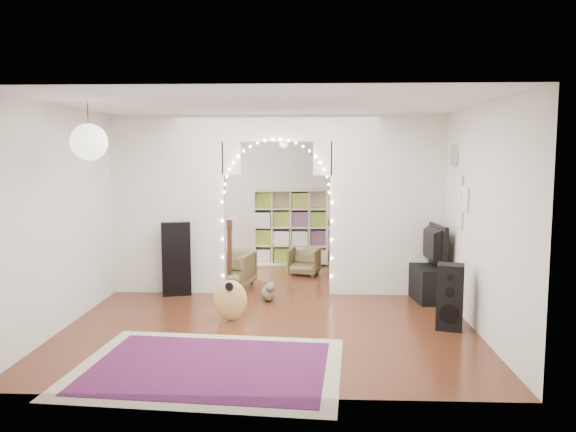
{
  "coord_description": "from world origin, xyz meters",
  "views": [
    {
      "loc": [
        0.51,
        -8.43,
        2.14
      ],
      "look_at": [
        0.15,
        0.3,
        1.15
      ],
      "focal_mm": 35.0,
      "sensor_mm": 36.0,
      "label": 1
    }
  ],
  "objects_px": {
    "acoustic_guitar": "(230,284)",
    "bookcase": "(291,227)",
    "media_console": "(425,281)",
    "floor_speaker": "(450,297)",
    "dining_chair_left": "(233,269)",
    "dining_chair_right": "(304,262)",
    "dining_table": "(301,225)"
  },
  "relations": [
    {
      "from": "floor_speaker",
      "to": "media_console",
      "type": "bearing_deg",
      "value": 105.92
    },
    {
      "from": "dining_chair_left",
      "to": "dining_chair_right",
      "type": "distance_m",
      "value": 1.45
    },
    {
      "from": "bookcase",
      "to": "dining_chair_left",
      "type": "bearing_deg",
      "value": -130.47
    },
    {
      "from": "bookcase",
      "to": "dining_chair_left",
      "type": "relative_size",
      "value": 2.35
    },
    {
      "from": "dining_chair_left",
      "to": "dining_chair_right",
      "type": "relative_size",
      "value": 1.2
    },
    {
      "from": "media_console",
      "to": "dining_chair_right",
      "type": "distance_m",
      "value": 2.35
    },
    {
      "from": "dining_table",
      "to": "dining_chair_right",
      "type": "bearing_deg",
      "value": -84.11
    },
    {
      "from": "media_console",
      "to": "dining_chair_right",
      "type": "bearing_deg",
      "value": 133.68
    },
    {
      "from": "media_console",
      "to": "bookcase",
      "type": "xyz_separation_m",
      "value": [
        -2.07,
        2.44,
        0.48
      ]
    },
    {
      "from": "acoustic_guitar",
      "to": "dining_table",
      "type": "distance_m",
      "value": 4.42
    },
    {
      "from": "floor_speaker",
      "to": "dining_chair_right",
      "type": "height_order",
      "value": "floor_speaker"
    },
    {
      "from": "bookcase",
      "to": "dining_chair_left",
      "type": "xyz_separation_m",
      "value": [
        -0.86,
        -1.84,
        -0.44
      ]
    },
    {
      "from": "acoustic_guitar",
      "to": "bookcase",
      "type": "bearing_deg",
      "value": 100.72
    },
    {
      "from": "media_console",
      "to": "bookcase",
      "type": "bearing_deg",
      "value": 123.95
    },
    {
      "from": "dining_table",
      "to": "dining_chair_left",
      "type": "bearing_deg",
      "value": -110.05
    },
    {
      "from": "dining_table",
      "to": "dining_chair_left",
      "type": "height_order",
      "value": "dining_table"
    },
    {
      "from": "floor_speaker",
      "to": "bookcase",
      "type": "distance_m",
      "value": 4.44
    },
    {
      "from": "floor_speaker",
      "to": "dining_table",
      "type": "bearing_deg",
      "value": 128.47
    },
    {
      "from": "dining_table",
      "to": "bookcase",
      "type": "bearing_deg",
      "value": -102.8
    },
    {
      "from": "media_console",
      "to": "floor_speaker",
      "type": "bearing_deg",
      "value": -96.44
    },
    {
      "from": "media_console",
      "to": "dining_table",
      "type": "relative_size",
      "value": 0.81
    },
    {
      "from": "floor_speaker",
      "to": "dining_chair_left",
      "type": "relative_size",
      "value": 1.29
    },
    {
      "from": "acoustic_guitar",
      "to": "dining_table",
      "type": "relative_size",
      "value": 0.89
    },
    {
      "from": "media_console",
      "to": "bookcase",
      "type": "relative_size",
      "value": 0.69
    },
    {
      "from": "media_console",
      "to": "bookcase",
      "type": "height_order",
      "value": "bookcase"
    },
    {
      "from": "acoustic_guitar",
      "to": "bookcase",
      "type": "xyz_separation_m",
      "value": [
        0.64,
        3.69,
        0.25
      ]
    },
    {
      "from": "dining_chair_left",
      "to": "media_console",
      "type": "bearing_deg",
      "value": 3.46
    },
    {
      "from": "bookcase",
      "to": "dining_chair_right",
      "type": "distance_m",
      "value": 1.09
    },
    {
      "from": "bookcase",
      "to": "floor_speaker",
      "type": "bearing_deg",
      "value": -77.51
    },
    {
      "from": "acoustic_guitar",
      "to": "floor_speaker",
      "type": "distance_m",
      "value": 2.72
    },
    {
      "from": "bookcase",
      "to": "dining_table",
      "type": "xyz_separation_m",
      "value": [
        0.18,
        0.65,
        -0.04
      ]
    },
    {
      "from": "floor_speaker",
      "to": "dining_chair_right",
      "type": "distance_m",
      "value": 3.49
    }
  ]
}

